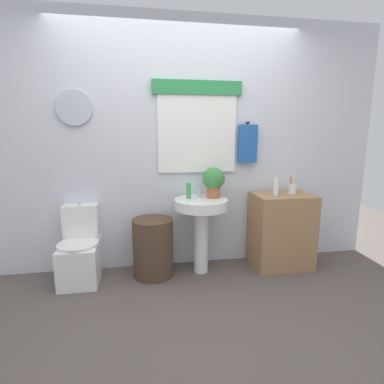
% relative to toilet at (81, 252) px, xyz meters
% --- Properties ---
extents(ground_plane, '(8.00, 8.00, 0.00)m').
position_rel_toilet_xyz_m(ground_plane, '(1.02, -0.89, -0.28)').
color(ground_plane, '#564C47').
extents(back_wall, '(4.40, 0.18, 2.60)m').
position_rel_toilet_xyz_m(back_wall, '(1.03, 0.26, 1.02)').
color(back_wall, silver).
rests_on(back_wall, ground_plane).
extents(toilet, '(0.38, 0.51, 0.75)m').
position_rel_toilet_xyz_m(toilet, '(0.00, 0.00, 0.00)').
color(toilet, white).
rests_on(toilet, ground_plane).
extents(laundry_hamper, '(0.41, 0.41, 0.59)m').
position_rel_toilet_xyz_m(laundry_hamper, '(0.71, -0.04, 0.01)').
color(laundry_hamper, '#4C3828').
rests_on(laundry_hamper, ground_plane).
extents(pedestal_sink, '(0.54, 0.54, 0.78)m').
position_rel_toilet_xyz_m(pedestal_sink, '(1.20, -0.04, 0.31)').
color(pedestal_sink, white).
rests_on(pedestal_sink, ground_plane).
extents(faucet, '(0.03, 0.03, 0.10)m').
position_rel_toilet_xyz_m(faucet, '(1.20, 0.08, 0.55)').
color(faucet, silver).
rests_on(faucet, pedestal_sink).
extents(wooden_cabinet, '(0.62, 0.44, 0.80)m').
position_rel_toilet_xyz_m(wooden_cabinet, '(2.09, -0.04, 0.12)').
color(wooden_cabinet, '#9E754C').
rests_on(wooden_cabinet, ground_plane).
extents(soap_bottle, '(0.05, 0.05, 0.16)m').
position_rel_toilet_xyz_m(soap_bottle, '(1.08, 0.01, 0.58)').
color(soap_bottle, green).
rests_on(soap_bottle, pedestal_sink).
extents(potted_plant, '(0.23, 0.23, 0.31)m').
position_rel_toilet_xyz_m(potted_plant, '(1.34, 0.02, 0.67)').
color(potted_plant, '#AD5B38').
rests_on(potted_plant, pedestal_sink).
extents(lotion_bottle, '(0.05, 0.05, 0.19)m').
position_rel_toilet_xyz_m(lotion_bottle, '(1.98, -0.08, 0.61)').
color(lotion_bottle, white).
rests_on(lotion_bottle, wooden_cabinet).
extents(toothbrush_cup, '(0.08, 0.08, 0.19)m').
position_rel_toilet_xyz_m(toothbrush_cup, '(2.20, -0.02, 0.57)').
color(toothbrush_cup, silver).
rests_on(toothbrush_cup, wooden_cabinet).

